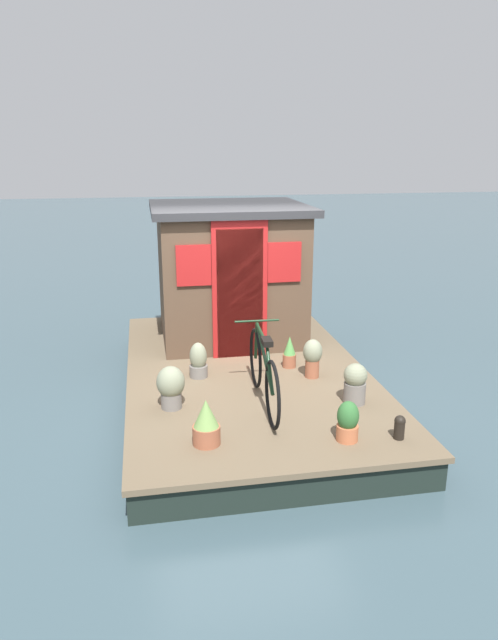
# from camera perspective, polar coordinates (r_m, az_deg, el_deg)

# --- Properties ---
(ground_plane) EXTENTS (60.00, 60.00, 0.00)m
(ground_plane) POSITION_cam_1_polar(r_m,az_deg,el_deg) (7.44, -0.28, -7.48)
(ground_plane) COLOR #384C54
(houseboat_deck) EXTENTS (4.94, 2.94, 0.37)m
(houseboat_deck) POSITION_cam_1_polar(r_m,az_deg,el_deg) (7.36, -0.28, -6.15)
(houseboat_deck) COLOR brown
(houseboat_deck) RESTS_ON ground_plane
(houseboat_cabin) EXTENTS (1.99, 2.15, 1.91)m
(houseboat_cabin) POSITION_cam_1_polar(r_m,az_deg,el_deg) (8.30, -1.95, 4.83)
(houseboat_cabin) COLOR #4C3828
(houseboat_cabin) RESTS_ON houseboat_deck
(bicycle) EXTENTS (1.72, 0.50, 0.83)m
(bicycle) POSITION_cam_1_polar(r_m,az_deg,el_deg) (6.18, 1.43, -5.10)
(bicycle) COLOR black
(bicycle) RESTS_ON houseboat_deck
(potted_plant_ivy) EXTENTS (0.23, 0.23, 0.48)m
(potted_plant_ivy) POSITION_cam_1_polar(r_m,az_deg,el_deg) (6.99, 6.29, -3.58)
(potted_plant_ivy) COLOR #935138
(potted_plant_ivy) RESTS_ON houseboat_deck
(potted_plant_basil) EXTENTS (0.21, 0.21, 0.40)m
(potted_plant_basil) POSITION_cam_1_polar(r_m,az_deg,el_deg) (5.62, 9.72, -9.86)
(potted_plant_basil) COLOR #B2603D
(potted_plant_basil) RESTS_ON houseboat_deck
(potted_plant_fern) EXTENTS (0.17, 0.17, 0.41)m
(potted_plant_fern) POSITION_cam_1_polar(r_m,az_deg,el_deg) (7.30, 4.02, -3.21)
(potted_plant_fern) COLOR #935138
(potted_plant_fern) RESTS_ON houseboat_deck
(potted_plant_thyme) EXTENTS (0.22, 0.22, 0.43)m
(potted_plant_thyme) POSITION_cam_1_polar(r_m,az_deg,el_deg) (7.01, -5.02, -4.05)
(potted_plant_thyme) COLOR slate
(potted_plant_thyme) RESTS_ON houseboat_deck
(potted_plant_geranium) EXTENTS (0.26, 0.26, 0.45)m
(potted_plant_geranium) POSITION_cam_1_polar(r_m,az_deg,el_deg) (6.38, 10.42, -6.13)
(potted_plant_geranium) COLOR slate
(potted_plant_geranium) RESTS_ON houseboat_deck
(potted_plant_mint) EXTENTS (0.30, 0.30, 0.47)m
(potted_plant_mint) POSITION_cam_1_polar(r_m,az_deg,el_deg) (6.21, -7.72, -6.47)
(potted_plant_mint) COLOR slate
(potted_plant_mint) RESTS_ON houseboat_deck
(potted_plant_lavender) EXTENTS (0.26, 0.26, 0.45)m
(potted_plant_lavender) POSITION_cam_1_polar(r_m,az_deg,el_deg) (5.48, -4.24, -10.12)
(potted_plant_lavender) COLOR #935138
(potted_plant_lavender) RESTS_ON houseboat_deck
(mooring_bollard) EXTENTS (0.11, 0.11, 0.24)m
(mooring_bollard) POSITION_cam_1_polar(r_m,az_deg,el_deg) (5.78, 14.63, -10.11)
(mooring_bollard) COLOR black
(mooring_bollard) RESTS_ON houseboat_deck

